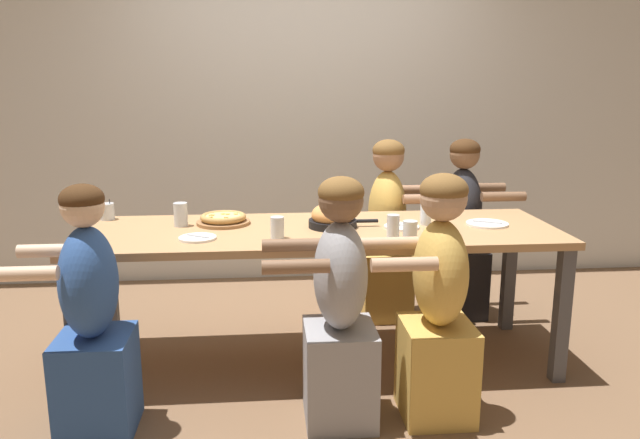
{
  "coord_description": "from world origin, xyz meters",
  "views": [
    {
      "loc": [
        -0.29,
        -3.26,
        1.55
      ],
      "look_at": [
        0.0,
        0.0,
        0.81
      ],
      "focal_mm": 35.0,
      "sensor_mm": 36.0,
      "label": 1
    }
  ],
  "objects_px": {
    "drinking_glass_e": "(393,230)",
    "diner_near_center": "(339,312)",
    "skillet_bowl": "(333,217)",
    "diner_far_right": "(461,236)",
    "empty_plate_c": "(402,227)",
    "drinking_glass_d": "(410,233)",
    "empty_plate_b": "(198,238)",
    "diner_far_midright": "(387,237)",
    "drinking_glass_b": "(426,216)",
    "drinking_glass_c": "(277,229)",
    "diner_near_midright": "(438,307)",
    "diner_near_left": "(91,324)",
    "empty_plate_a": "(487,224)",
    "pizza_board_main": "(223,219)",
    "cocktail_glass_blue": "(107,212)",
    "drinking_glass_a": "(181,216)"
  },
  "relations": [
    {
      "from": "drinking_glass_a",
      "to": "drinking_glass_e",
      "type": "bearing_deg",
      "value": -21.6
    },
    {
      "from": "pizza_board_main",
      "to": "diner_far_right",
      "type": "bearing_deg",
      "value": 17.51
    },
    {
      "from": "empty_plate_a",
      "to": "empty_plate_b",
      "type": "bearing_deg",
      "value": -173.56
    },
    {
      "from": "skillet_bowl",
      "to": "drinking_glass_a",
      "type": "height_order",
      "value": "skillet_bowl"
    },
    {
      "from": "drinking_glass_c",
      "to": "drinking_glass_e",
      "type": "distance_m",
      "value": 0.58
    },
    {
      "from": "diner_near_left",
      "to": "cocktail_glass_blue",
      "type": "bearing_deg",
      "value": 8.32
    },
    {
      "from": "drinking_glass_c",
      "to": "drinking_glass_d",
      "type": "xyz_separation_m",
      "value": [
        0.65,
        -0.13,
        -0.0
      ]
    },
    {
      "from": "drinking_glass_e",
      "to": "diner_near_left",
      "type": "xyz_separation_m",
      "value": [
        -1.39,
        -0.33,
        -0.31
      ]
    },
    {
      "from": "empty_plate_c",
      "to": "diner_near_midright",
      "type": "xyz_separation_m",
      "value": [
        0.04,
        -0.61,
        -0.23
      ]
    },
    {
      "from": "diner_far_right",
      "to": "diner_near_left",
      "type": "relative_size",
      "value": 1.05
    },
    {
      "from": "pizza_board_main",
      "to": "cocktail_glass_blue",
      "type": "xyz_separation_m",
      "value": [
        -0.67,
        0.17,
        0.01
      ]
    },
    {
      "from": "drinking_glass_e",
      "to": "drinking_glass_d",
      "type": "bearing_deg",
      "value": -14.93
    },
    {
      "from": "diner_far_right",
      "to": "diner_near_center",
      "type": "relative_size",
      "value": 1.03
    },
    {
      "from": "skillet_bowl",
      "to": "diner_near_midright",
      "type": "distance_m",
      "value": 0.83
    },
    {
      "from": "drinking_glass_a",
      "to": "drinking_glass_c",
      "type": "bearing_deg",
      "value": -31.71
    },
    {
      "from": "empty_plate_c",
      "to": "diner_near_left",
      "type": "xyz_separation_m",
      "value": [
        -1.5,
        -0.61,
        -0.26
      ]
    },
    {
      "from": "drinking_glass_e",
      "to": "diner_near_center",
      "type": "height_order",
      "value": "diner_near_center"
    },
    {
      "from": "cocktail_glass_blue",
      "to": "drinking_glass_b",
      "type": "relative_size",
      "value": 1.01
    },
    {
      "from": "drinking_glass_a",
      "to": "drinking_glass_b",
      "type": "bearing_deg",
      "value": -3.6
    },
    {
      "from": "empty_plate_a",
      "to": "empty_plate_c",
      "type": "xyz_separation_m",
      "value": [
        -0.49,
        -0.03,
        0.0
      ]
    },
    {
      "from": "empty_plate_c",
      "to": "drinking_glass_a",
      "type": "bearing_deg",
      "value": 172.88
    },
    {
      "from": "pizza_board_main",
      "to": "drinking_glass_b",
      "type": "distance_m",
      "value": 1.12
    },
    {
      "from": "pizza_board_main",
      "to": "empty_plate_b",
      "type": "xyz_separation_m",
      "value": [
        -0.11,
        -0.33,
        -0.02
      ]
    },
    {
      "from": "diner_far_right",
      "to": "diner_far_midright",
      "type": "xyz_separation_m",
      "value": [
        -0.5,
        -0.0,
        0.0
      ]
    },
    {
      "from": "diner_far_right",
      "to": "drinking_glass_b",
      "type": "bearing_deg",
      "value": -34.17
    },
    {
      "from": "drinking_glass_d",
      "to": "diner_far_midright",
      "type": "height_order",
      "value": "diner_far_midright"
    },
    {
      "from": "diner_near_center",
      "to": "diner_far_midright",
      "type": "distance_m",
      "value": 1.36
    },
    {
      "from": "skillet_bowl",
      "to": "cocktail_glass_blue",
      "type": "height_order",
      "value": "skillet_bowl"
    },
    {
      "from": "drinking_glass_b",
      "to": "diner_near_midright",
      "type": "xyz_separation_m",
      "value": [
        -0.11,
        -0.68,
        -0.28
      ]
    },
    {
      "from": "empty_plate_c",
      "to": "diner_far_midright",
      "type": "xyz_separation_m",
      "value": [
        0.05,
        0.66,
        -0.22
      ]
    },
    {
      "from": "pizza_board_main",
      "to": "skillet_bowl",
      "type": "bearing_deg",
      "value": -12.02
    },
    {
      "from": "pizza_board_main",
      "to": "empty_plate_a",
      "type": "bearing_deg",
      "value": -5.88
    },
    {
      "from": "diner_far_right",
      "to": "skillet_bowl",
      "type": "bearing_deg",
      "value": -56.61
    },
    {
      "from": "drinking_glass_a",
      "to": "drinking_glass_d",
      "type": "height_order",
      "value": "drinking_glass_a"
    },
    {
      "from": "diner_near_left",
      "to": "diner_near_center",
      "type": "bearing_deg",
      "value": -90.0
    },
    {
      "from": "diner_near_center",
      "to": "diner_far_right",
      "type": "bearing_deg",
      "value": -37.13
    },
    {
      "from": "diner_far_right",
      "to": "empty_plate_c",
      "type": "bearing_deg",
      "value": -39.91
    },
    {
      "from": "skillet_bowl",
      "to": "diner_far_right",
      "type": "bearing_deg",
      "value": 33.39
    },
    {
      "from": "empty_plate_c",
      "to": "drinking_glass_d",
      "type": "relative_size",
      "value": 1.77
    },
    {
      "from": "empty_plate_a",
      "to": "drinking_glass_b",
      "type": "relative_size",
      "value": 1.96
    },
    {
      "from": "empty_plate_b",
      "to": "diner_near_center",
      "type": "distance_m",
      "value": 0.85
    },
    {
      "from": "diner_far_right",
      "to": "diner_near_center",
      "type": "distance_m",
      "value": 1.6
    },
    {
      "from": "empty_plate_c",
      "to": "diner_far_right",
      "type": "relative_size",
      "value": 0.16
    },
    {
      "from": "drinking_glass_c",
      "to": "diner_near_midright",
      "type": "bearing_deg",
      "value": -31.59
    },
    {
      "from": "diner_near_center",
      "to": "drinking_glass_e",
      "type": "bearing_deg",
      "value": -42.69
    },
    {
      "from": "drinking_glass_e",
      "to": "skillet_bowl",
      "type": "bearing_deg",
      "value": 128.3
    },
    {
      "from": "empty_plate_a",
      "to": "drinking_glass_b",
      "type": "xyz_separation_m",
      "value": [
        -0.34,
        0.04,
        0.04
      ]
    },
    {
      "from": "diner_near_midright",
      "to": "diner_near_left",
      "type": "distance_m",
      "value": 1.54
    },
    {
      "from": "empty_plate_a",
      "to": "diner_far_right",
      "type": "bearing_deg",
      "value": 84.25
    },
    {
      "from": "empty_plate_a",
      "to": "drinking_glass_e",
      "type": "bearing_deg",
      "value": -152.36
    }
  ]
}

